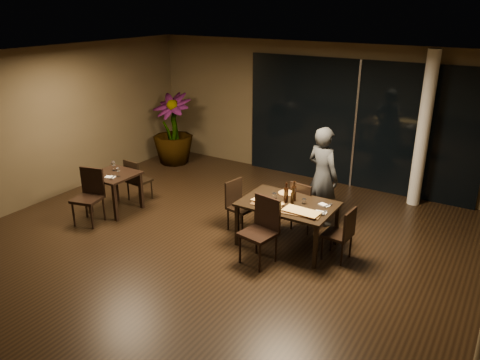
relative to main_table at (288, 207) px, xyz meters
name	(u,v)px	position (x,y,z in m)	size (l,w,h in m)	color
ground	(209,249)	(-1.00, -0.80, -0.68)	(8.00, 8.00, 0.00)	black
wall_back	(314,112)	(-1.00, 3.25, 0.82)	(8.00, 0.10, 3.00)	#433823
wall_left	(38,127)	(-5.05, -0.80, 0.82)	(0.10, 8.00, 3.00)	#433823
ceiling	(204,60)	(-1.00, -0.80, 2.34)	(8.00, 8.00, 0.04)	silver
window_panel	(356,125)	(0.00, 3.16, 0.67)	(5.00, 0.06, 2.70)	black
column	(423,131)	(1.40, 2.85, 0.82)	(0.24, 0.24, 3.00)	silver
main_table	(288,207)	(0.00, 0.00, 0.00)	(1.50, 1.00, 0.75)	black
side_table	(114,180)	(-3.40, -0.50, -0.05)	(0.80, 0.80, 0.75)	black
chair_main_far	(303,204)	(0.01, 0.61, -0.17)	(0.48, 0.48, 0.91)	black
chair_main_near	(262,227)	(-0.11, -0.65, -0.10)	(0.55, 0.55, 1.03)	black
chair_main_left	(238,203)	(-0.99, 0.08, -0.18)	(0.48, 0.48, 0.89)	black
chair_main_right	(342,232)	(0.94, 0.00, -0.19)	(0.43, 0.43, 0.87)	black
chair_side_far	(136,178)	(-3.38, 0.05, -0.19)	(0.43, 0.43, 0.87)	black
chair_side_near	(90,193)	(-3.42, -1.08, -0.12)	(0.56, 0.56, 1.00)	black
diner	(322,176)	(0.14, 1.07, 0.22)	(0.61, 0.41, 1.79)	#2A2C2F
potted_plant	(173,129)	(-4.27, 2.30, 0.18)	(0.94, 0.94, 1.72)	#1C4617
pizza_board_left	(267,203)	(-0.27, -0.19, 0.08)	(0.52, 0.26, 0.01)	#4A2F18
pizza_board_right	(301,213)	(0.35, -0.23, 0.08)	(0.60, 0.30, 0.01)	#462E16
oblong_pizza_left	(267,202)	(-0.27, -0.19, 0.10)	(0.50, 0.23, 0.02)	maroon
oblong_pizza_right	(302,212)	(0.35, -0.23, 0.10)	(0.55, 0.25, 0.02)	maroon
round_pizza	(286,193)	(-0.20, 0.34, 0.08)	(0.27, 0.27, 0.01)	red
bottle_a	(286,193)	(-0.05, 0.02, 0.24)	(0.07, 0.07, 0.33)	black
bottle_b	(292,196)	(0.06, 0.03, 0.20)	(0.05, 0.05, 0.25)	black
bottle_c	(294,191)	(0.03, 0.14, 0.24)	(0.07, 0.07, 0.33)	black
tumbler_left	(274,196)	(-0.27, 0.05, 0.12)	(0.08, 0.08, 0.09)	white
tumbler_right	(304,201)	(0.23, 0.12, 0.12)	(0.07, 0.07, 0.08)	white
napkin_near	(321,212)	(0.59, -0.07, 0.08)	(0.18, 0.10, 0.01)	white
napkin_far	(324,205)	(0.53, 0.22, 0.08)	(0.18, 0.10, 0.01)	white
wine_glass_a	(113,166)	(-3.52, -0.37, 0.17)	(0.08, 0.08, 0.18)	white
wine_glass_b	(118,172)	(-3.21, -0.55, 0.16)	(0.08, 0.08, 0.17)	white
side_napkin	(110,177)	(-3.30, -0.68, 0.08)	(0.18, 0.11, 0.01)	white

